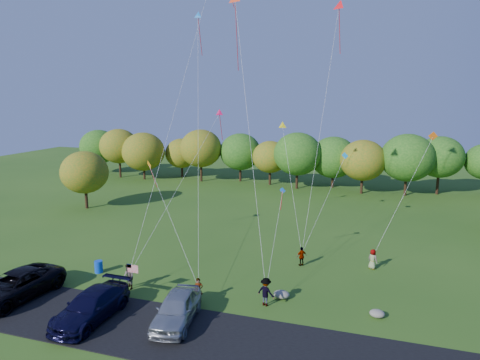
{
  "coord_description": "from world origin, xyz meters",
  "views": [
    {
      "loc": [
        10.83,
        -24.09,
        13.32
      ],
      "look_at": [
        1.26,
        6.0,
        7.11
      ],
      "focal_mm": 32.0,
      "sensor_mm": 36.0,
      "label": 1
    }
  ],
  "objects_px": {
    "flyer_b": "(129,277)",
    "flyer_e": "(373,259)",
    "minivan_dark": "(15,286)",
    "flyer_d": "(302,256)",
    "trash_barrel": "(99,267)",
    "minivan_navy": "(91,306)",
    "flyer_a": "(198,290)",
    "park_bench": "(34,274)",
    "minivan_silver": "(177,309)",
    "flyer_c": "(266,292)"
  },
  "relations": [
    {
      "from": "flyer_b",
      "to": "trash_barrel",
      "type": "xyz_separation_m",
      "value": [
        -3.78,
        1.81,
        -0.44
      ]
    },
    {
      "from": "flyer_a",
      "to": "flyer_b",
      "type": "height_order",
      "value": "flyer_b"
    },
    {
      "from": "flyer_b",
      "to": "flyer_d",
      "type": "height_order",
      "value": "flyer_b"
    },
    {
      "from": "trash_barrel",
      "to": "flyer_a",
      "type": "bearing_deg",
      "value": -12.72
    },
    {
      "from": "flyer_a",
      "to": "minivan_dark",
      "type": "bearing_deg",
      "value": 174.69
    },
    {
      "from": "flyer_b",
      "to": "flyer_e",
      "type": "height_order",
      "value": "flyer_b"
    },
    {
      "from": "minivan_silver",
      "to": "flyer_a",
      "type": "bearing_deg",
      "value": 78.28
    },
    {
      "from": "minivan_dark",
      "to": "flyer_c",
      "type": "bearing_deg",
      "value": 20.66
    },
    {
      "from": "minivan_silver",
      "to": "flyer_b",
      "type": "relative_size",
      "value": 2.88
    },
    {
      "from": "minivan_silver",
      "to": "park_bench",
      "type": "relative_size",
      "value": 2.59
    },
    {
      "from": "minivan_navy",
      "to": "flyer_c",
      "type": "xyz_separation_m",
      "value": [
        9.57,
        5.02,
        0.02
      ]
    },
    {
      "from": "minivan_navy",
      "to": "flyer_c",
      "type": "bearing_deg",
      "value": 28.87
    },
    {
      "from": "minivan_dark",
      "to": "flyer_a",
      "type": "bearing_deg",
      "value": 22.03
    },
    {
      "from": "park_bench",
      "to": "flyer_b",
      "type": "bearing_deg",
      "value": -1.46
    },
    {
      "from": "minivan_dark",
      "to": "trash_barrel",
      "type": "height_order",
      "value": "minivan_dark"
    },
    {
      "from": "minivan_silver",
      "to": "flyer_b",
      "type": "xyz_separation_m",
      "value": [
        -5.26,
        3.19,
        -0.04
      ]
    },
    {
      "from": "flyer_a",
      "to": "flyer_b",
      "type": "bearing_deg",
      "value": 155.62
    },
    {
      "from": "flyer_d",
      "to": "park_bench",
      "type": "height_order",
      "value": "flyer_d"
    },
    {
      "from": "flyer_c",
      "to": "flyer_d",
      "type": "distance_m",
      "value": 7.36
    },
    {
      "from": "minivan_navy",
      "to": "minivan_silver",
      "type": "bearing_deg",
      "value": 14.99
    },
    {
      "from": "minivan_dark",
      "to": "flyer_c",
      "type": "distance_m",
      "value": 16.6
    },
    {
      "from": "park_bench",
      "to": "trash_barrel",
      "type": "relative_size",
      "value": 2.19
    },
    {
      "from": "minivan_dark",
      "to": "park_bench",
      "type": "distance_m",
      "value": 2.79
    },
    {
      "from": "minivan_navy",
      "to": "trash_barrel",
      "type": "xyz_separation_m",
      "value": [
        -3.96,
        6.24,
        -0.45
      ]
    },
    {
      "from": "minivan_silver",
      "to": "trash_barrel",
      "type": "relative_size",
      "value": 5.67
    },
    {
      "from": "minivan_dark",
      "to": "flyer_a",
      "type": "height_order",
      "value": "minivan_dark"
    },
    {
      "from": "trash_barrel",
      "to": "minivan_silver",
      "type": "bearing_deg",
      "value": -28.94
    },
    {
      "from": "flyer_d",
      "to": "flyer_e",
      "type": "height_order",
      "value": "flyer_e"
    },
    {
      "from": "flyer_d",
      "to": "flyer_e",
      "type": "distance_m",
      "value": 5.51
    },
    {
      "from": "flyer_c",
      "to": "trash_barrel",
      "type": "distance_m",
      "value": 13.6
    },
    {
      "from": "minivan_silver",
      "to": "flyer_d",
      "type": "bearing_deg",
      "value": 54.46
    },
    {
      "from": "flyer_a",
      "to": "flyer_e",
      "type": "distance_m",
      "value": 14.22
    },
    {
      "from": "flyer_a",
      "to": "park_bench",
      "type": "relative_size",
      "value": 0.81
    },
    {
      "from": "minivan_dark",
      "to": "flyer_e",
      "type": "xyz_separation_m",
      "value": [
        22.55,
        12.61,
        -0.18
      ]
    },
    {
      "from": "minivan_navy",
      "to": "flyer_b",
      "type": "bearing_deg",
      "value": 93.59
    },
    {
      "from": "minivan_navy",
      "to": "flyer_a",
      "type": "relative_size",
      "value": 3.61
    },
    {
      "from": "park_bench",
      "to": "trash_barrel",
      "type": "xyz_separation_m",
      "value": [
        3.43,
        2.87,
        -0.14
      ]
    },
    {
      "from": "minivan_dark",
      "to": "flyer_d",
      "type": "distance_m",
      "value": 20.67
    },
    {
      "from": "minivan_dark",
      "to": "park_bench",
      "type": "xyz_separation_m",
      "value": [
        -0.92,
        2.61,
        -0.37
      ]
    },
    {
      "from": "minivan_navy",
      "to": "flyer_b",
      "type": "xyz_separation_m",
      "value": [
        -0.18,
        4.44,
        -0.01
      ]
    },
    {
      "from": "minivan_navy",
      "to": "trash_barrel",
      "type": "bearing_deg",
      "value": 123.63
    },
    {
      "from": "minivan_dark",
      "to": "flyer_d",
      "type": "relative_size",
      "value": 4.2
    },
    {
      "from": "flyer_b",
      "to": "flyer_d",
      "type": "distance_m",
      "value": 13.4
    },
    {
      "from": "flyer_b",
      "to": "minivan_dark",
      "type": "bearing_deg",
      "value": -115.48
    },
    {
      "from": "minivan_dark",
      "to": "trash_barrel",
      "type": "xyz_separation_m",
      "value": [
        2.51,
        5.48,
        -0.51
      ]
    },
    {
      "from": "minivan_silver",
      "to": "flyer_b",
      "type": "height_order",
      "value": "minivan_silver"
    },
    {
      "from": "minivan_navy",
      "to": "flyer_a",
      "type": "xyz_separation_m",
      "value": [
        5.23,
        4.17,
        -0.1
      ]
    },
    {
      "from": "minivan_dark",
      "to": "minivan_navy",
      "type": "distance_m",
      "value": 6.52
    },
    {
      "from": "minivan_navy",
      "to": "minivan_dark",
      "type": "bearing_deg",
      "value": 174.49
    },
    {
      "from": "flyer_b",
      "to": "trash_barrel",
      "type": "relative_size",
      "value": 1.97
    }
  ]
}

